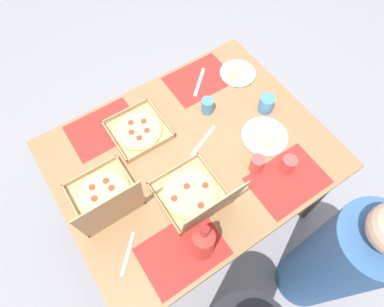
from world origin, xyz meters
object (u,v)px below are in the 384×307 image
object	(u,v)px
plate_near_right	(265,137)
cup_clear_left	(266,104)
soda_bottle	(203,242)
pizza_box_edge_far	(105,198)
pizza_box_center	(138,130)
cup_spare	(288,164)
diner_left_seat	(333,262)
pizza_box_corner_left	(194,197)
cup_dark	(207,106)
cup_red	(257,164)
plate_far_left	(237,74)

from	to	relation	value
plate_near_right	cup_clear_left	distance (m)	0.19
cup_clear_left	soda_bottle	bearing A→B (deg)	31.33
pizza_box_edge_far	pizza_box_center	bearing A→B (deg)	-139.95
cup_spare	diner_left_seat	world-z (taller)	diner_left_seat
pizza_box_center	cup_clear_left	distance (m)	0.69
pizza_box_edge_far	pizza_box_center	distance (m)	0.41
pizza_box_corner_left	cup_dark	bearing A→B (deg)	-131.58
pizza_box_center	cup_clear_left	size ratio (longest dim) A/B	2.89
pizza_box_center	plate_near_right	distance (m)	0.65
pizza_box_corner_left	pizza_box_center	bearing A→B (deg)	-86.60
cup_red	cup_dark	size ratio (longest dim) A/B	1.11
cup_spare	cup_dark	xyz separation A→B (m)	(0.12, -0.50, -0.00)
pizza_box_edge_far	cup_spare	distance (m)	0.87
pizza_box_corner_left	plate_near_right	bearing A→B (deg)	-170.49
pizza_box_center	plate_near_right	size ratio (longest dim) A/B	1.18
plate_near_right	diner_left_seat	world-z (taller)	diner_left_seat
plate_far_left	cup_clear_left	bearing A→B (deg)	84.60
pizza_box_corner_left	pizza_box_edge_far	distance (m)	0.40
cup_red	cup_clear_left	size ratio (longest dim) A/B	1.02
pizza_box_corner_left	plate_far_left	bearing A→B (deg)	-141.72
cup_red	diner_left_seat	world-z (taller)	diner_left_seat
plate_far_left	plate_near_right	bearing A→B (deg)	71.14
cup_red	plate_far_left	bearing A→B (deg)	-119.05
pizza_box_edge_far	pizza_box_center	size ratio (longest dim) A/B	1.15
plate_far_left	cup_spare	size ratio (longest dim) A/B	2.29
pizza_box_center	cup_red	bearing A→B (deg)	126.16
soda_bottle	cup_red	bearing A→B (deg)	-157.69
pizza_box_corner_left	pizza_box_edge_far	bearing A→B (deg)	-32.64
plate_near_right	cup_red	xyz separation A→B (m)	(0.15, 0.11, 0.04)
plate_far_left	diner_left_seat	xyz separation A→B (m)	(0.20, 1.08, -0.23)
cup_spare	cup_clear_left	bearing A→B (deg)	-112.93
pizza_box_edge_far	cup_clear_left	distance (m)	0.95
plate_near_right	cup_red	distance (m)	0.19
cup_spare	cup_red	bearing A→B (deg)	-33.44
pizza_box_center	soda_bottle	distance (m)	0.70
pizza_box_corner_left	cup_dark	distance (m)	0.52
pizza_box_corner_left	diner_left_seat	world-z (taller)	diner_left_seat
pizza_box_center	pizza_box_corner_left	bearing A→B (deg)	93.40
plate_far_left	cup_dark	size ratio (longest dim) A/B	2.32
pizza_box_center	diner_left_seat	size ratio (longest dim) A/B	0.23
pizza_box_corner_left	plate_far_left	xyz separation A→B (m)	(-0.64, -0.50, -0.04)
soda_bottle	cup_spare	xyz separation A→B (m)	(-0.56, -0.10, -0.09)
diner_left_seat	cup_spare	bearing A→B (deg)	-94.39
cup_dark	diner_left_seat	world-z (taller)	diner_left_seat
pizza_box_center	plate_near_right	world-z (taller)	pizza_box_center
cup_red	cup_clear_left	xyz separation A→B (m)	(-0.27, -0.25, -0.00)
pizza_box_center	plate_near_right	xyz separation A→B (m)	(-0.52, 0.40, -0.00)
plate_far_left	plate_near_right	distance (m)	0.44
cup_red	plate_near_right	bearing A→B (deg)	-143.83
plate_far_left	cup_dark	world-z (taller)	cup_dark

